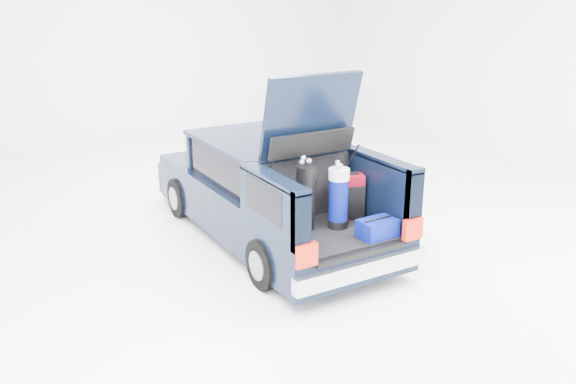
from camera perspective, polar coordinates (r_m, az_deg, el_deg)
ground at (r=8.84m, az=-1.63°, el=-4.20°), size 14.00×14.00×0.00m
car at (r=8.69m, az=-2.01°, el=0.14°), size 1.87×4.65×2.47m
red_suitcase at (r=7.81m, az=5.69°, el=-0.44°), size 0.42×0.35×0.61m
black_golf_bag at (r=7.36m, az=1.61°, el=-0.51°), size 0.33×0.36×0.92m
blue_golf_bag at (r=7.47m, az=4.74°, el=-0.51°), size 0.28×0.28×0.85m
blue_duffel at (r=7.32m, az=8.37°, el=-3.36°), size 0.46×0.31×0.24m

